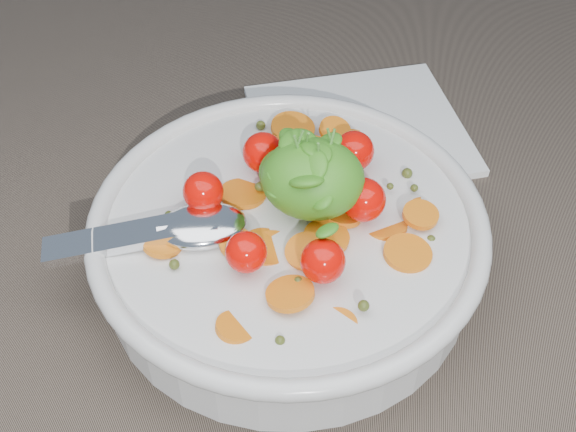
# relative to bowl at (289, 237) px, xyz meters

# --- Properties ---
(ground) EXTENTS (6.00, 6.00, 0.00)m
(ground) POSITION_rel_bowl_xyz_m (-0.02, -0.03, -0.03)
(ground) COLOR brown
(ground) RESTS_ON ground
(bowl) EXTENTS (0.31, 0.28, 0.12)m
(bowl) POSITION_rel_bowl_xyz_m (0.00, 0.00, 0.00)
(bowl) COLOR silver
(bowl) RESTS_ON ground
(napkin) EXTENTS (0.23, 0.21, 0.01)m
(napkin) POSITION_rel_bowl_xyz_m (0.04, 0.17, -0.03)
(napkin) COLOR white
(napkin) RESTS_ON ground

